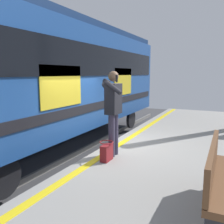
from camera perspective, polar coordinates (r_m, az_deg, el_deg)
ground_plane at (r=6.55m, az=-1.08°, el=-14.77°), size 25.01×25.01×0.00m
platform at (r=5.85m, az=16.13°, el=-13.57°), size 14.09×3.77×0.86m
safety_line at (r=6.13m, az=1.43°, el=-7.84°), size 13.81×0.16×0.01m
track_rail_near at (r=7.34m, az=-12.69°, el=-11.64°), size 18.32×0.08×0.16m
track_rail_far at (r=8.26m, az=-20.65°, el=-9.64°), size 18.32×0.08×0.16m
train_carriage at (r=8.38m, az=-11.36°, el=8.50°), size 10.84×2.77×4.11m
passenger at (r=5.20m, az=0.27°, el=1.34°), size 0.57×0.55×1.83m
handbag at (r=5.07m, az=-1.28°, el=-9.32°), size 0.31×0.29×0.40m
bench at (r=3.45m, az=24.40°, el=-13.68°), size 1.79×0.44×0.90m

